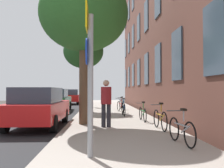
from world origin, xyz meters
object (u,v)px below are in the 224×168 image
object	(u,v)px
tree_near	(84,14)
car_2	(72,97)
bicycle_0	(181,130)
bicycle_3	(123,109)
bicycle_1	(160,119)
pedestrian_0	(106,100)
tree_far	(83,52)
car_0	(39,107)
bicycle_2	(143,113)
bicycle_5	(122,104)
sign_post	(89,68)
car_1	(56,100)
traffic_light	(87,79)
bicycle_4	(121,106)

from	to	relation	value
tree_near	car_2	size ratio (longest dim) A/B	1.55
bicycle_0	bicycle_3	bearing A→B (deg)	96.26
bicycle_1	pedestrian_0	world-z (taller)	pedestrian_0
tree_far	bicycle_1	size ratio (longest dim) A/B	3.16
bicycle_0	car_0	size ratio (longest dim) A/B	0.36
bicycle_2	bicycle_5	size ratio (longest dim) A/B	0.94
sign_post	car_2	xyz separation A→B (m)	(-2.82, 21.92, -1.14)
car_0	car_1	xyz separation A→B (m)	(-0.66, 7.72, -0.00)
car_2	bicycle_3	bearing A→B (deg)	-72.20
car_1	bicycle_5	bearing A→B (deg)	4.27
bicycle_3	pedestrian_0	size ratio (longest dim) A/B	0.92
sign_post	tree_far	world-z (taller)	tree_far
tree_far	bicycle_1	distance (m)	9.57
tree_far	bicycle_5	bearing A→B (deg)	26.39
pedestrian_0	car_1	bearing A→B (deg)	111.64
traffic_light	car_0	size ratio (longest dim) A/B	0.77
bicycle_5	bicycle_2	bearing A→B (deg)	-87.75
bicycle_1	car_1	size ratio (longest dim) A/B	0.38
bicycle_1	car_2	distance (m)	19.17
traffic_light	bicycle_5	size ratio (longest dim) A/B	2.00
sign_post	tree_near	xyz separation A→B (m)	(-0.43, 5.04, 2.73)
sign_post	tree_far	distance (m)	11.93
bicycle_0	bicycle_1	distance (m)	2.40
bicycle_0	car_1	xyz separation A→B (m)	(-5.27, 11.64, 0.36)
bicycle_1	car_1	xyz separation A→B (m)	(-5.31, 9.24, 0.34)
pedestrian_0	car_0	world-z (taller)	pedestrian_0
bicycle_5	car_1	bearing A→B (deg)	-175.73
pedestrian_0	car_0	xyz separation A→B (m)	(-2.74, 0.85, -0.30)
tree_far	bicycle_4	bearing A→B (deg)	-22.11
bicycle_0	car_2	size ratio (longest dim) A/B	0.40
tree_far	bicycle_2	bearing A→B (deg)	-62.15
traffic_light	bicycle_3	distance (m)	8.64
tree_far	bicycle_3	world-z (taller)	tree_far
car_2	traffic_light	bearing A→B (deg)	-71.08
car_1	traffic_light	bearing A→B (deg)	60.69
traffic_light	pedestrian_0	bearing A→B (deg)	-83.53
tree_far	sign_post	bearing A→B (deg)	-85.71
bicycle_4	car_1	distance (m)	4.99
bicycle_2	sign_post	bearing A→B (deg)	-110.49
tree_far	bicycle_3	xyz separation A→B (m)	(2.43, -3.41, -3.65)
traffic_light	car_2	distance (m)	6.15
tree_near	bicycle_1	bearing A→B (deg)	-28.94
tree_far	bicycle_1	xyz separation A→B (m)	(3.27, -8.21, -3.66)
bicycle_2	bicycle_5	bearing A→B (deg)	92.25
car_0	car_2	bearing A→B (deg)	91.90
bicycle_2	bicycle_3	world-z (taller)	bicycle_3
tree_near	bicycle_0	distance (m)	6.42
sign_post	tree_near	distance (m)	5.75
pedestrian_0	car_2	distance (m)	18.08
traffic_light	bicycle_0	distance (m)	15.71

